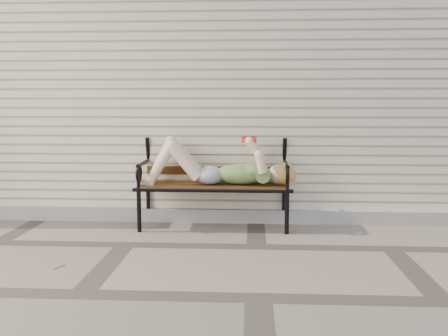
{
  "coord_description": "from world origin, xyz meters",
  "views": [
    {
      "loc": [
        1.19,
        -4.57,
        1.34
      ],
      "look_at": [
        0.91,
        0.54,
        0.68
      ],
      "focal_mm": 40.0,
      "sensor_mm": 36.0,
      "label": 1
    }
  ],
  "objects": [
    {
      "name": "reading_woman",
      "position": [
        0.81,
        0.69,
        0.67
      ],
      "size": [
        1.65,
        0.37,
        0.52
      ],
      "color": "#0A3F49",
      "rests_on": "ground"
    },
    {
      "name": "garden_bench",
      "position": [
        0.79,
        0.83,
        0.63
      ],
      "size": [
        1.75,
        0.7,
        1.13
      ],
      "color": "black",
      "rests_on": "ground"
    },
    {
      "name": "house_wall",
      "position": [
        0.0,
        3.0,
        1.5
      ],
      "size": [
        8.0,
        4.0,
        3.0
      ],
      "primitive_type": "cube",
      "color": "beige",
      "rests_on": "ground"
    },
    {
      "name": "foundation_strip",
      "position": [
        0.0,
        0.97,
        0.07
      ],
      "size": [
        8.0,
        0.1,
        0.15
      ],
      "primitive_type": "cube",
      "color": "#A69F96",
      "rests_on": "ground"
    },
    {
      "name": "ground",
      "position": [
        0.0,
        0.0,
        0.0
      ],
      "size": [
        80.0,
        80.0,
        0.0
      ],
      "primitive_type": "plane",
      "color": "gray",
      "rests_on": "ground"
    }
  ]
}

